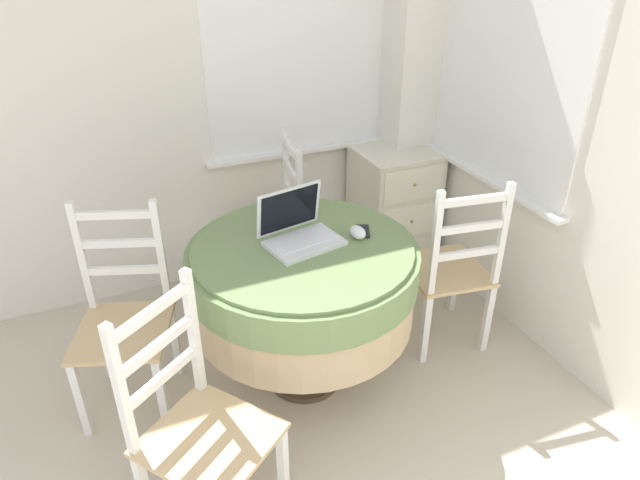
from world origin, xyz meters
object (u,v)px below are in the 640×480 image
object	(u,v)px
cell_phone	(363,231)
dining_chair_near_back_window	(271,226)
dining_chair_camera_near	(198,428)
corner_cabinet	(393,205)
round_dining_table	(303,278)
dining_chair_near_right_window	(450,270)
computer_mouse	(358,232)
laptop	(299,231)
dining_chair_left_flank	(124,320)

from	to	relation	value
cell_phone	dining_chair_near_back_window	size ratio (longest dim) A/B	0.13
cell_phone	dining_chair_near_back_window	bearing A→B (deg)	102.52
dining_chair_camera_near	corner_cabinet	xyz separation A→B (m)	(1.61, 1.40, -0.06)
round_dining_table	corner_cabinet	xyz separation A→B (m)	(0.99, 0.87, -0.22)
dining_chair_near_back_window	corner_cabinet	size ratio (longest dim) A/B	1.27
cell_phone	dining_chair_near_right_window	distance (m)	0.61
computer_mouse	corner_cabinet	world-z (taller)	computer_mouse
round_dining_table	dining_chair_near_right_window	size ratio (longest dim) A/B	1.06
computer_mouse	dining_chair_near_right_window	xyz separation A→B (m)	(0.55, 0.01, -0.35)
laptop	dining_chair_near_right_window	world-z (taller)	laptop
dining_chair_left_flank	cell_phone	bearing A→B (deg)	-11.73
laptop	dining_chair_near_right_window	xyz separation A→B (m)	(0.81, -0.06, -0.38)
corner_cabinet	dining_chair_left_flank	bearing A→B (deg)	-160.01
computer_mouse	cell_phone	distance (m)	0.06
dining_chair_left_flank	dining_chair_camera_near	bearing A→B (deg)	-78.00
round_dining_table	corner_cabinet	bearing A→B (deg)	41.40
dining_chair_left_flank	corner_cabinet	distance (m)	1.89
laptop	corner_cabinet	bearing A→B (deg)	39.94
round_dining_table	dining_chair_left_flank	size ratio (longest dim) A/B	1.06
laptop	corner_cabinet	size ratio (longest dim) A/B	0.47
computer_mouse	dining_chair_near_right_window	bearing A→B (deg)	1.40
computer_mouse	dining_chair_near_right_window	size ratio (longest dim) A/B	0.10
round_dining_table	dining_chair_left_flank	world-z (taller)	dining_chair_left_flank
cell_phone	dining_chair_camera_near	world-z (taller)	dining_chair_camera_near
computer_mouse	dining_chair_near_back_window	distance (m)	0.92
computer_mouse	dining_chair_left_flank	distance (m)	1.13
computer_mouse	laptop	bearing A→B (deg)	163.56
computer_mouse	corner_cabinet	xyz separation A→B (m)	(0.74, 0.90, -0.42)
laptop	computer_mouse	size ratio (longest dim) A/B	3.65
round_dining_table	dining_chair_left_flank	distance (m)	0.83
cell_phone	dining_chair_near_right_window	bearing A→B (deg)	-2.15
laptop	corner_cabinet	xyz separation A→B (m)	(0.99, 0.83, -0.44)
dining_chair_near_back_window	dining_chair_camera_near	bearing A→B (deg)	-119.13
dining_chair_near_back_window	dining_chair_near_right_window	bearing A→B (deg)	-50.12
dining_chair_near_back_window	dining_chair_near_right_window	xyz separation A→B (m)	(0.69, -0.82, 0.00)
laptop	dining_chair_camera_near	xyz separation A→B (m)	(-0.62, -0.57, -0.38)
dining_chair_left_flank	round_dining_table	bearing A→B (deg)	-16.32
dining_chair_left_flank	corner_cabinet	xyz separation A→B (m)	(1.77, 0.65, -0.06)
laptop	dining_chair_left_flank	bearing A→B (deg)	166.90
round_dining_table	computer_mouse	bearing A→B (deg)	-6.39
dining_chair_near_right_window	laptop	bearing A→B (deg)	175.66
round_dining_table	dining_chair_near_right_window	xyz separation A→B (m)	(0.81, -0.02, -0.15)
laptop	dining_chair_near_right_window	size ratio (longest dim) A/B	0.37
round_dining_table	dining_chair_left_flank	bearing A→B (deg)	163.68
dining_chair_near_back_window	computer_mouse	bearing A→B (deg)	-80.92
round_dining_table	cell_phone	distance (m)	0.35
dining_chair_near_back_window	dining_chair_left_flank	bearing A→B (deg)	-147.35
cell_phone	dining_chair_camera_near	size ratio (longest dim) A/B	0.13
laptop	dining_chair_left_flank	world-z (taller)	laptop
corner_cabinet	cell_phone	bearing A→B (deg)	-128.41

